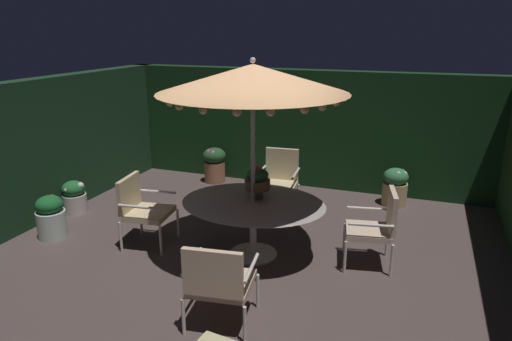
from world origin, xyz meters
name	(u,v)px	position (x,y,z in m)	size (l,w,h in m)	color
ground_plane	(244,258)	(0.00, 0.00, -0.01)	(7.26, 6.70, 0.02)	#4E3E3C
hedge_backdrop_rear	(306,129)	(0.00, 3.20, 1.09)	(7.26, 0.30, 2.17)	#143417
hedge_backdrop_left	(28,154)	(-3.48, 0.00, 1.09)	(0.30, 6.70, 2.17)	#17341D
patio_dining_table	(253,210)	(0.09, 0.10, 0.64)	(1.88, 1.53, 0.76)	silver
patio_umbrella	(253,79)	(0.09, 0.10, 2.32)	(2.32, 2.32, 2.57)	silver
centerpiece_planter	(257,181)	(0.10, 0.24, 1.00)	(0.33, 0.33, 0.44)	#7E674B
patio_chair_north	(219,280)	(0.31, -1.46, 0.53)	(0.73, 0.72, 0.95)	silver
patio_chair_northeast	(378,224)	(1.64, 0.39, 0.57)	(0.68, 0.66, 1.00)	silver
patio_chair_east	(280,178)	(-0.03, 1.67, 0.58)	(0.64, 0.68, 1.03)	silver
patio_chair_southeast	(142,206)	(-1.46, -0.10, 0.56)	(0.68, 0.70, 0.97)	silver
potted_plant_back_center	(74,197)	(-3.16, 0.50, 0.27)	(0.38, 0.38, 0.54)	beige
potted_plant_back_right	(214,164)	(-1.68, 2.71, 0.37)	(0.44, 0.44, 0.68)	#A46748
potted_plant_back_left	(395,186)	(1.72, 2.64, 0.33)	(0.41, 0.41, 0.64)	tan
potted_plant_right_far	(51,217)	(-2.82, -0.37, 0.31)	(0.41, 0.41, 0.63)	silver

